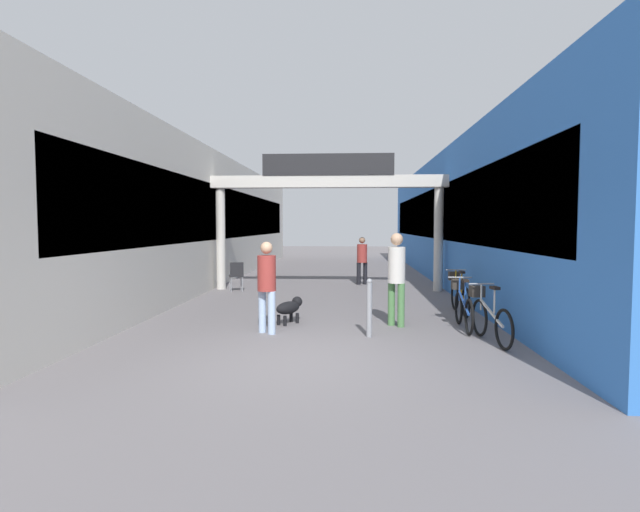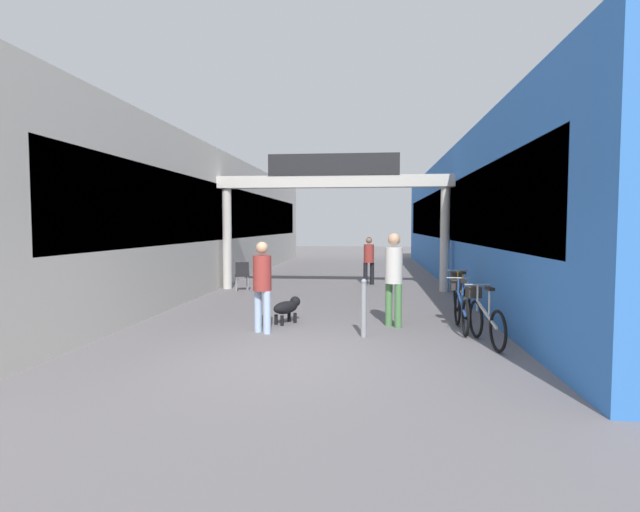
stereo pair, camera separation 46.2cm
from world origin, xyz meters
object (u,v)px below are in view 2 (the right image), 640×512
Objects in this scene: pedestrian_companion at (394,273)px; cafe_chair_black_nearer at (242,273)px; bicycle_silver_nearest at (484,317)px; pedestrian_carrying_crate at (369,258)px; dog_on_leash at (288,307)px; bollard_post_metal at (364,308)px; pedestrian_with_dog at (262,281)px; bicycle_blue_second at (461,307)px; bicycle_orange_third at (460,295)px.

pedestrian_companion reaches higher than cafe_chair_black_nearer.
bicycle_silver_nearest is 8.41m from cafe_chair_black_nearer.
dog_on_leash is at bearing -103.27° from pedestrian_carrying_crate.
pedestrian_companion is 1.76× the size of bollard_post_metal.
pedestrian_companion reaches higher than dog_on_leash.
pedestrian_companion reaches higher than pedestrian_with_dog.
pedestrian_companion is 1.09× the size of bicycle_blue_second.
pedestrian_companion reaches higher than bicycle_silver_nearest.
dog_on_leash is (-1.61, -6.82, -0.58)m from pedestrian_carrying_crate.
pedestrian_carrying_crate reaches higher than cafe_chair_black_nearer.
dog_on_leash is (0.31, 0.93, -0.64)m from pedestrian_with_dog.
dog_on_leash is at bearing -158.52° from bicycle_orange_third.
dog_on_leash is at bearing 175.87° from bicycle_blue_second.
bollard_post_metal reaches higher than bicycle_blue_second.
bicycle_blue_second is at bearing -99.80° from bicycle_orange_third.
bollard_post_metal is at bearing 173.93° from bicycle_silver_nearest.
bicycle_orange_third is 1.61× the size of bollard_post_metal.
pedestrian_with_dog reaches higher than cafe_chair_black_nearer.
pedestrian_carrying_crate is at bearing 104.21° from bicycle_blue_second.
bicycle_silver_nearest is at bearing -76.29° from pedestrian_carrying_crate.
cafe_chair_black_nearer is (-3.81, -2.06, -0.37)m from pedestrian_carrying_crate.
bicycle_blue_second is 2.03m from bollard_post_metal.
dog_on_leash is 0.43× the size of bicycle_orange_third.
dog_on_leash is at bearing 176.65° from pedestrian_companion.
bollard_post_metal is at bearing -5.57° from pedestrian_with_dog.
bicycle_orange_third reaches higher than cafe_chair_black_nearer.
bicycle_silver_nearest is at bearing -91.91° from bicycle_orange_third.
pedestrian_companion is 2.00m from bicycle_silver_nearest.
pedestrian_carrying_crate is 7.03m from dog_on_leash.
bicycle_orange_third is (0.29, 1.70, 0.00)m from bicycle_blue_second.
bicycle_orange_third reaches higher than dog_on_leash.
pedestrian_with_dog is 1.00× the size of bicycle_orange_third.
pedestrian_with_dog reaches higher than bicycle_orange_third.
bicycle_silver_nearest is (1.47, -1.21, -0.63)m from pedestrian_companion.
pedestrian_companion is 2.53× the size of dog_on_leash.
cafe_chair_black_nearer is (-5.89, 3.31, 0.10)m from bicycle_orange_third.
pedestrian_carrying_crate reaches higher than bicycle_silver_nearest.
bicycle_silver_nearest is (3.91, -0.40, -0.53)m from pedestrian_with_dog.
pedestrian_companion reaches higher than pedestrian_carrying_crate.
pedestrian_companion reaches higher than bollard_post_metal.
pedestrian_with_dog is at bearing -161.69° from pedestrian_companion.
cafe_chair_black_nearer is at bearing 150.68° from bicycle_orange_third.
pedestrian_companion is 1.26m from bollard_post_metal.
bicycle_silver_nearest reaches higher than cafe_chair_black_nearer.
pedestrian_with_dog is 3.81m from bicycle_blue_second.
bollard_post_metal is at bearing -35.51° from dog_on_leash.
bicycle_orange_third is (0.09, 2.78, 0.00)m from bicycle_silver_nearest.
bicycle_blue_second is (1.27, -0.12, -0.63)m from pedestrian_companion.
cafe_chair_black_nearer is at bearing 131.56° from pedestrian_companion.
pedestrian_carrying_crate is 1.52× the size of bollard_post_metal.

